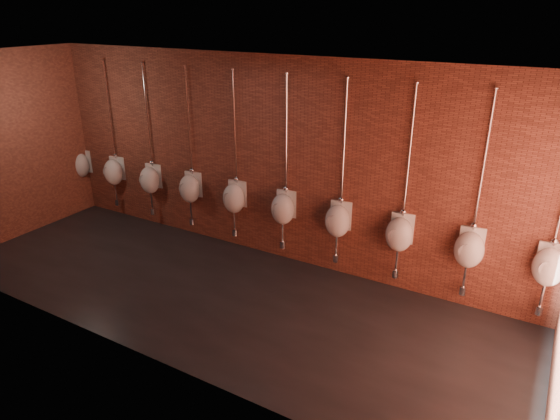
% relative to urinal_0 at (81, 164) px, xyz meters
% --- Properties ---
extents(ground, '(8.50, 8.50, 0.00)m').
position_rel_urinal_0_xyz_m(ground, '(4.31, -1.37, -0.92)').
color(ground, black).
rests_on(ground, ground).
extents(room_shell, '(8.54, 3.04, 3.22)m').
position_rel_urinal_0_xyz_m(room_shell, '(4.31, -1.37, 1.09)').
color(room_shell, black).
rests_on(room_shell, ground).
extents(urinal_0, '(0.44, 0.40, 2.72)m').
position_rel_urinal_0_xyz_m(urinal_0, '(0.00, 0.00, 0.00)').
color(urinal_0, white).
rests_on(urinal_0, ground).
extents(urinal_1, '(0.44, 0.40, 2.72)m').
position_rel_urinal_0_xyz_m(urinal_1, '(0.93, 0.00, 0.00)').
color(urinal_1, white).
rests_on(urinal_1, ground).
extents(urinal_2, '(0.44, 0.40, 2.72)m').
position_rel_urinal_0_xyz_m(urinal_2, '(1.85, 0.00, 0.00)').
color(urinal_2, white).
rests_on(urinal_2, ground).
extents(urinal_3, '(0.44, 0.40, 2.72)m').
position_rel_urinal_0_xyz_m(urinal_3, '(2.78, 0.00, 0.00)').
color(urinal_3, white).
rests_on(urinal_3, ground).
extents(urinal_4, '(0.44, 0.40, 2.72)m').
position_rel_urinal_0_xyz_m(urinal_4, '(3.70, 0.00, 0.00)').
color(urinal_4, white).
rests_on(urinal_4, ground).
extents(urinal_5, '(0.44, 0.40, 2.72)m').
position_rel_urinal_0_xyz_m(urinal_5, '(4.63, 0.00, 0.00)').
color(urinal_5, white).
rests_on(urinal_5, ground).
extents(urinal_6, '(0.44, 0.40, 2.72)m').
position_rel_urinal_0_xyz_m(urinal_6, '(5.55, 0.00, 0.00)').
color(urinal_6, white).
rests_on(urinal_6, ground).
extents(urinal_7, '(0.44, 0.40, 2.72)m').
position_rel_urinal_0_xyz_m(urinal_7, '(6.48, 0.00, 0.00)').
color(urinal_7, white).
rests_on(urinal_7, ground).
extents(urinal_8, '(0.44, 0.40, 2.72)m').
position_rel_urinal_0_xyz_m(urinal_8, '(7.40, 0.00, 0.00)').
color(urinal_8, white).
rests_on(urinal_8, ground).
extents(urinal_9, '(0.44, 0.40, 2.72)m').
position_rel_urinal_0_xyz_m(urinal_9, '(8.33, 0.00, 0.00)').
color(urinal_9, white).
rests_on(urinal_9, ground).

